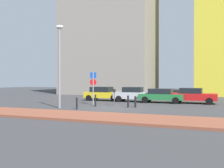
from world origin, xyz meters
name	(u,v)px	position (x,y,z in m)	size (l,w,h in m)	color
ground_plane	(115,108)	(0.00, 0.00, 0.00)	(120.00, 120.00, 0.00)	#38383A
sidewalk_brick	(82,116)	(0.00, -5.39, 0.07)	(40.00, 3.42, 0.14)	brown
parked_car_yellow	(103,93)	(-3.91, 6.87, 0.79)	(4.29, 2.01, 1.53)	gold
parked_car_silver	(134,94)	(-0.36, 6.63, 0.79)	(4.21, 2.06, 1.54)	#B7BABF
parked_car_green	(161,95)	(2.59, 6.32, 0.74)	(4.34, 2.00, 1.41)	#237238
parked_car_red	(193,95)	(5.57, 6.71, 0.77)	(4.39, 2.21, 1.49)	red
parking_sign_post	(93,84)	(-2.79, 1.90, 1.88)	(0.58, 0.20, 2.98)	gray
parking_meter	(114,95)	(-0.62, 1.59, 0.95)	(0.18, 0.14, 1.47)	#4C4C51
street_lamp	(59,59)	(-4.08, -1.60, 3.91)	(0.70, 0.36, 6.59)	gray
traffic_bollard_near	(135,102)	(1.41, 1.07, 0.46)	(0.16, 0.16, 0.92)	black
traffic_bollard_mid	(128,102)	(0.89, 0.77, 0.49)	(0.15, 0.15, 0.98)	black
traffic_bollard_far	(77,103)	(-2.35, -1.91, 0.45)	(0.13, 0.13, 0.90)	black
traffic_bollard_edge	(95,101)	(-1.94, 0.56, 0.50)	(0.14, 0.14, 1.01)	black
building_under_construction	(110,26)	(-8.92, 21.65, 11.78)	(14.78, 10.90, 23.55)	gray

